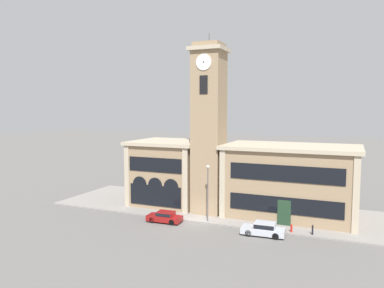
% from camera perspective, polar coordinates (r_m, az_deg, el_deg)
% --- Properties ---
extents(ground_plane, '(300.00, 300.00, 0.00)m').
position_cam_1_polar(ground_plane, '(45.11, 0.48, -11.86)').
color(ground_plane, '#605E5B').
extents(sidewalk_kerb, '(43.32, 13.31, 0.15)m').
position_cam_1_polar(sidewalk_kerb, '(51.05, 3.41, -9.73)').
color(sidewalk_kerb, gray).
rests_on(sidewalk_kerb, ground_plane).
extents(clock_tower, '(4.33, 4.33, 22.69)m').
position_cam_1_polar(clock_tower, '(47.30, 2.58, 2.28)').
color(clock_tower, '#937A5B').
rests_on(clock_tower, ground_plane).
extents(town_hall_left_wing, '(10.02, 9.37, 8.93)m').
position_cam_1_polar(town_hall_left_wing, '(52.97, -3.39, -4.28)').
color(town_hall_left_wing, '#937A5B').
rests_on(town_hall_left_wing, ground_plane).
extents(town_hall_right_wing, '(16.24, 9.37, 8.93)m').
position_cam_1_polar(town_hall_right_wing, '(48.01, 14.79, -5.46)').
color(town_hall_right_wing, '#937A5B').
rests_on(town_hall_right_wing, ground_plane).
extents(parked_car_near, '(4.19, 1.94, 1.30)m').
position_cam_1_polar(parked_car_near, '(45.06, -4.15, -10.98)').
color(parked_car_near, maroon).
rests_on(parked_car_near, ground_plane).
extents(parked_car_mid, '(4.64, 2.12, 1.42)m').
position_cam_1_polar(parked_car_mid, '(41.21, 10.89, -12.55)').
color(parked_car_mid, '#B2B7C1').
rests_on(parked_car_mid, ground_plane).
extents(street_lamp, '(0.36, 0.36, 6.67)m').
position_cam_1_polar(street_lamp, '(44.11, 2.42, -6.31)').
color(street_lamp, '#4C4C51').
rests_on(street_lamp, sidewalk_kerb).
extents(bollard, '(0.18, 0.18, 1.06)m').
position_cam_1_polar(bollard, '(42.32, 17.90, -12.35)').
color(bollard, black).
rests_on(bollard, sidewalk_kerb).
extents(fire_hydrant, '(0.22, 0.22, 0.87)m').
position_cam_1_polar(fire_hydrant, '(42.58, 14.91, -12.30)').
color(fire_hydrant, red).
rests_on(fire_hydrant, sidewalk_kerb).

